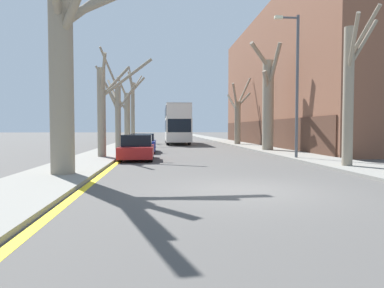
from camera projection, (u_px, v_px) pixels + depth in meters
The scene contains 17 objects.
ground_plane at pixel (246, 190), 9.52m from camera, with size 300.00×300.00×0.00m, color #4C4947.
sidewalk_left at pixel (139, 138), 58.69m from camera, with size 2.79×120.00×0.12m, color gray.
sidewalk_right at pixel (209, 138), 59.82m from camera, with size 2.79×120.00×0.12m, color gray.
building_facade_right at pixel (307, 81), 34.79m from camera, with size 10.08×31.50×13.23m.
kerb_line_stripe at pixel (148, 139), 58.84m from camera, with size 0.24×120.00×0.01m, color yellow.
street_tree_left_0 at pixel (65, 65), 12.00m from camera, with size 3.37×4.55×8.04m.
street_tree_left_1 at pixel (104, 106), 19.60m from camera, with size 3.39×3.39×5.78m.
street_tree_left_2 at pixel (116, 109), 27.32m from camera, with size 3.20×4.49×7.87m.
street_tree_left_3 at pixel (127, 115), 35.70m from camera, with size 3.62×1.07×7.13m.
street_tree_left_4 at pixel (133, 108), 42.95m from camera, with size 1.69×4.60×9.70m.
street_tree_right_0 at pixel (350, 91), 14.64m from camera, with size 1.86×2.05×6.50m.
street_tree_right_1 at pixel (268, 101), 25.71m from camera, with size 2.37×2.06×7.92m.
street_tree_right_2 at pixel (238, 117), 35.73m from camera, with size 2.68×3.53×7.17m.
double_decker_bus at pixel (177, 122), 38.75m from camera, with size 2.61×10.31×4.30m.
parked_car_0 at pixel (137, 148), 18.84m from camera, with size 1.79×3.90×1.38m.
parked_car_1 at pixel (143, 143), 24.94m from camera, with size 1.84×4.34×1.36m.
lamp_post at pixel (295, 80), 18.84m from camera, with size 1.40×0.20×7.93m.
Camera 1 is at (-2.37, -9.27, 1.72)m, focal length 32.00 mm.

